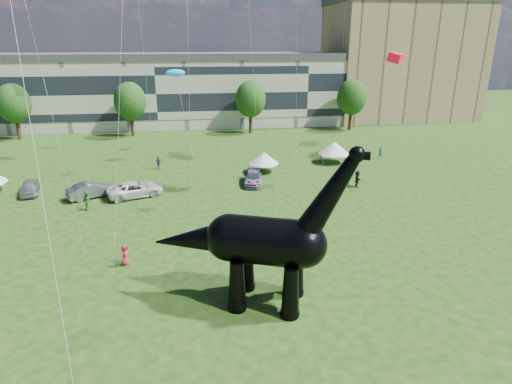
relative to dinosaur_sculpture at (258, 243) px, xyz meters
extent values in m
plane|color=#16330C|center=(-1.91, -2.07, -3.93)|extent=(220.00, 220.00, 0.00)
cube|color=beige|center=(-9.91, 59.93, 2.07)|extent=(78.00, 11.00, 12.00)
cube|color=tan|center=(38.09, 62.93, 7.07)|extent=(28.00, 18.00, 22.00)
cylinder|color=#382314|center=(-31.91, 50.93, -2.33)|extent=(0.56, 0.56, 3.20)
ellipsoid|color=#14380F|center=(-31.91, 50.93, 2.39)|extent=(5.20, 5.20, 6.24)
cylinder|color=#382314|center=(-13.91, 50.93, -2.33)|extent=(0.56, 0.56, 3.20)
ellipsoid|color=#14380F|center=(-13.91, 50.93, 2.39)|extent=(5.20, 5.20, 6.24)
cylinder|color=#382314|center=(6.09, 50.93, -2.33)|extent=(0.56, 0.56, 3.20)
ellipsoid|color=#14380F|center=(6.09, 50.93, 2.39)|extent=(5.20, 5.20, 6.24)
cylinder|color=#382314|center=(24.09, 50.93, -2.33)|extent=(0.56, 0.56, 3.20)
ellipsoid|color=#14380F|center=(24.09, 50.93, 2.39)|extent=(5.20, 5.20, 6.24)
cone|color=black|center=(-1.36, -0.73, -2.35)|extent=(1.40, 1.40, 3.16)
sphere|color=black|center=(-1.36, -0.73, -3.74)|extent=(1.16, 1.16, 1.16)
cone|color=black|center=(-0.55, 1.44, -2.35)|extent=(1.40, 1.40, 3.16)
sphere|color=black|center=(-0.55, 1.44, -3.74)|extent=(1.16, 1.16, 1.16)
cone|color=black|center=(1.61, -1.83, -2.35)|extent=(1.40, 1.40, 3.16)
sphere|color=black|center=(1.61, -1.83, -3.74)|extent=(1.16, 1.16, 1.16)
cone|color=black|center=(2.41, 0.34, -2.35)|extent=(1.40, 1.40, 3.16)
sphere|color=black|center=(2.41, 0.34, -3.74)|extent=(1.16, 1.16, 1.16)
cylinder|color=black|center=(0.43, -0.16, 0.18)|extent=(5.14, 4.21, 2.85)
sphere|color=black|center=(-1.65, 0.61, 0.18)|extent=(2.85, 2.85, 2.85)
sphere|color=black|center=(2.50, -0.93, 0.18)|extent=(2.74, 2.74, 2.74)
cone|color=black|center=(3.71, -1.37, 3.23)|extent=(4.27, 2.86, 5.58)
sphere|color=black|center=(4.92, -1.82, 5.65)|extent=(0.89, 0.89, 0.89)
cylinder|color=black|center=(5.21, -1.93, 5.60)|extent=(0.85, 0.69, 0.46)
cone|color=black|center=(-3.69, 1.36, -0.17)|extent=(6.00, 4.01, 3.10)
imported|color=#B0B0B4|center=(-20.83, 22.57, -3.21)|extent=(2.56, 4.49, 1.44)
imported|color=slate|center=(-14.17, 20.64, -3.14)|extent=(5.05, 3.81, 1.60)
imported|color=silver|center=(-9.82, 20.26, -3.15)|extent=(6.14, 4.27, 1.56)
imported|color=#595960|center=(2.71, 22.68, -3.24)|extent=(2.42, 4.96, 1.39)
cube|color=silver|center=(4.62, 27.07, -2.90)|extent=(3.66, 3.66, 0.11)
cone|color=silver|center=(4.62, 27.07, -2.14)|extent=(4.64, 4.64, 1.41)
cylinder|color=#999999|center=(2.91, 26.32, -3.41)|extent=(0.06, 0.06, 1.04)
cylinder|color=#999999|center=(5.37, 25.37, -3.41)|extent=(0.06, 0.06, 1.04)
cylinder|color=#999999|center=(3.87, 28.78, -3.41)|extent=(0.06, 0.06, 1.04)
cylinder|color=#999999|center=(6.33, 27.82, -3.41)|extent=(0.06, 0.06, 1.04)
cube|color=silver|center=(14.41, 30.01, -2.77)|extent=(3.77, 3.77, 0.13)
cone|color=silver|center=(14.41, 30.01, -1.93)|extent=(4.77, 4.77, 1.58)
cylinder|color=#999999|center=(12.65, 28.88, -3.35)|extent=(0.06, 0.06, 1.16)
cylinder|color=#999999|center=(15.54, 28.25, -3.35)|extent=(0.06, 0.06, 1.16)
cylinder|color=#999999|center=(13.28, 31.77, -3.35)|extent=(0.06, 0.06, 1.16)
cylinder|color=#999999|center=(16.16, 31.14, -3.35)|extent=(0.06, 0.06, 1.16)
cylinder|color=#999999|center=(-23.58, 23.04, -3.43)|extent=(0.05, 0.05, 1.01)
cylinder|color=#999999|center=(-24.38, 25.47, -3.43)|extent=(0.05, 0.05, 1.01)
imported|color=#5B367B|center=(-8.14, 30.05, -3.07)|extent=(1.08, 0.91, 1.73)
imported|color=olive|center=(7.08, 11.05, -3.02)|extent=(1.13, 1.36, 1.83)
imported|color=#A32834|center=(-8.73, 5.70, -3.14)|extent=(0.84, 0.93, 1.59)
imported|color=black|center=(13.90, 20.10, -3.00)|extent=(0.87, 1.80, 1.86)
imported|color=#2F7376|center=(21.57, 31.59, -3.11)|extent=(0.70, 0.57, 1.65)
imported|color=#38752E|center=(-13.79, 17.23, -3.04)|extent=(0.84, 0.99, 1.79)
ellipsoid|color=#158EE9|center=(-5.65, 35.65, 7.31)|extent=(2.18, 2.69, 0.96)
cube|color=red|center=(23.74, 34.51, 9.09)|extent=(3.63, 4.09, 1.50)
camera|label=1|loc=(-3.29, -22.45, 11.21)|focal=30.00mm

